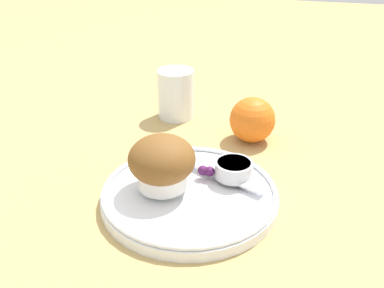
{
  "coord_description": "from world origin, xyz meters",
  "views": [
    {
      "loc": [
        0.11,
        -0.45,
        0.32
      ],
      "look_at": [
        -0.02,
        0.03,
        0.06
      ],
      "focal_mm": 40.0,
      "sensor_mm": 36.0,
      "label": 1
    }
  ],
  "objects_px": {
    "butter_knife": "(208,168)",
    "orange_fruit": "(252,120)",
    "juice_glass": "(176,94)",
    "muffin": "(162,163)"
  },
  "relations": [
    {
      "from": "muffin",
      "to": "butter_knife",
      "type": "distance_m",
      "value": 0.08
    },
    {
      "from": "butter_knife",
      "to": "juice_glass",
      "type": "relative_size",
      "value": 1.99
    },
    {
      "from": "muffin",
      "to": "orange_fruit",
      "type": "height_order",
      "value": "muffin"
    },
    {
      "from": "butter_knife",
      "to": "orange_fruit",
      "type": "xyz_separation_m",
      "value": [
        0.04,
        0.14,
        0.01
      ]
    },
    {
      "from": "butter_knife",
      "to": "orange_fruit",
      "type": "height_order",
      "value": "orange_fruit"
    },
    {
      "from": "muffin",
      "to": "juice_glass",
      "type": "bearing_deg",
      "value": 103.46
    },
    {
      "from": "butter_knife",
      "to": "orange_fruit",
      "type": "bearing_deg",
      "value": 97.43
    },
    {
      "from": "muffin",
      "to": "orange_fruit",
      "type": "xyz_separation_m",
      "value": [
        0.09,
        0.19,
        -0.02
      ]
    },
    {
      "from": "muffin",
      "to": "butter_knife",
      "type": "xyz_separation_m",
      "value": [
        0.05,
        0.05,
        -0.03
      ]
    },
    {
      "from": "muffin",
      "to": "butter_knife",
      "type": "height_order",
      "value": "muffin"
    }
  ]
}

